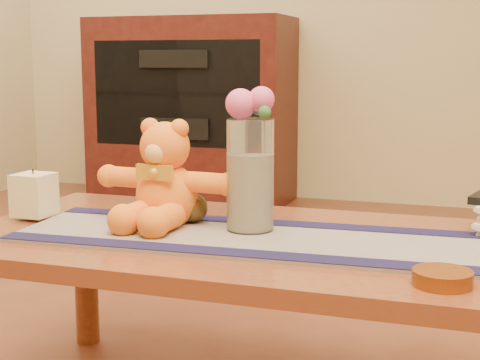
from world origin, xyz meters
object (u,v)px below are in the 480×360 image
(pillar_candle, at_px, (34,195))
(glass_vase, at_px, (250,175))
(bronze_ball, at_px, (193,208))
(amber_dish, at_px, (442,278))
(teddy_bear, at_px, (166,174))

(pillar_candle, xyz_separation_m, glass_vase, (0.57, 0.03, 0.08))
(bronze_ball, bearing_deg, amber_dish, -25.83)
(pillar_candle, relative_size, amber_dish, 0.99)
(teddy_bear, xyz_separation_m, bronze_ball, (0.06, 0.02, -0.08))
(teddy_bear, distance_m, bronze_ball, 0.10)
(bronze_ball, bearing_deg, teddy_bear, -159.63)
(teddy_bear, bearing_deg, amber_dish, -18.51)
(pillar_candle, distance_m, bronze_ball, 0.42)
(pillar_candle, distance_m, glass_vase, 0.58)
(teddy_bear, relative_size, bronze_ball, 4.87)
(teddy_bear, bearing_deg, glass_vase, 1.71)
(glass_vase, bearing_deg, bronze_ball, 169.35)
(pillar_candle, xyz_separation_m, bronze_ball, (0.42, 0.06, -0.02))
(teddy_bear, xyz_separation_m, amber_dish, (0.67, -0.27, -0.11))
(amber_dish, bearing_deg, pillar_candle, 166.95)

